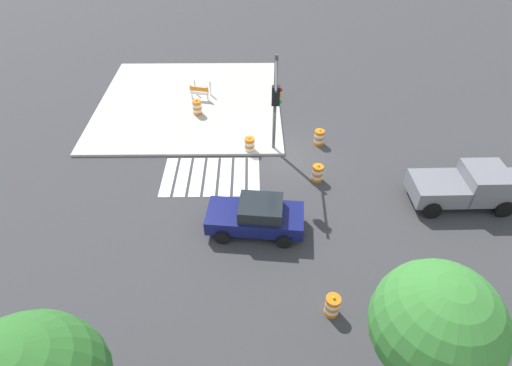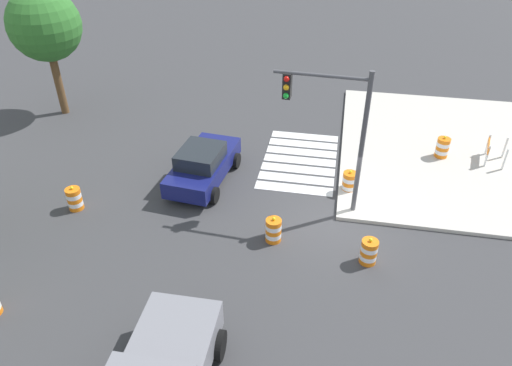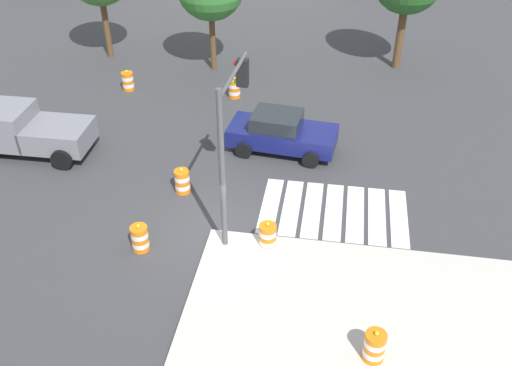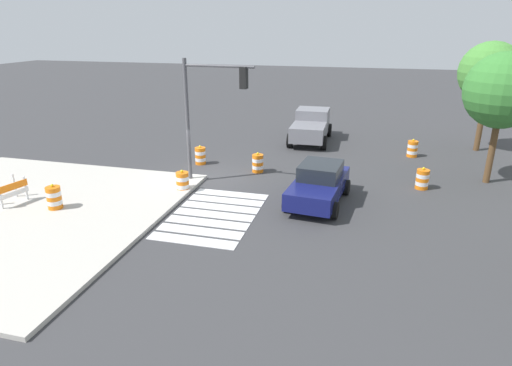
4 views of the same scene
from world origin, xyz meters
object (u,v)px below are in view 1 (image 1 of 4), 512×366
traffic_barrel_far_curb (332,305)px  traffic_barrel_near_corner (319,137)px  traffic_barrel_crosswalk_end (250,145)px  traffic_barrel_median_far (472,303)px  street_tree_streetside_near (436,326)px  traffic_barrel_on_sidewalk (197,107)px  traffic_barrel_median_near (317,173)px  construction_barricade (200,90)px  pickup_truck (470,186)px  sports_car (256,216)px  traffic_light_pole (276,98)px

traffic_barrel_far_curb → traffic_barrel_near_corner: bearing=-94.9°
traffic_barrel_crosswalk_end → traffic_barrel_median_far: (-8.30, 10.25, 0.00)m
traffic_barrel_crosswalk_end → street_tree_streetside_near: 14.67m
traffic_barrel_on_sidewalk → traffic_barrel_median_near: bearing=136.3°
traffic_barrel_near_corner → traffic_barrel_median_far: (-4.28, 10.99, 0.00)m
traffic_barrel_crosswalk_end → street_tree_streetside_near: (-4.75, 13.34, 3.81)m
construction_barricade → pickup_truck: bearing=143.5°
traffic_barrel_median_far → street_tree_streetside_near: 6.06m
traffic_barrel_on_sidewalk → street_tree_streetside_near: size_ratio=0.17×
pickup_truck → traffic_barrel_far_curb: 9.63m
pickup_truck → traffic_barrel_on_sidewalk: bearing=-30.7°
traffic_barrel_median_far → traffic_barrel_on_sidewalk: bearing=-50.8°
pickup_truck → traffic_barrel_crosswalk_end: pickup_truck is taller
pickup_truck → construction_barricade: bearing=-36.5°
sports_car → traffic_barrel_on_sidewalk: bearing=-69.9°
pickup_truck → traffic_barrel_far_curb: size_ratio=5.07×
traffic_barrel_near_corner → construction_barricade: (7.35, -5.27, 0.27)m
traffic_barrel_median_near → construction_barricade: 10.95m
pickup_truck → construction_barricade: pickup_truck is taller
sports_car → traffic_barrel_crosswalk_end: 5.99m
traffic_barrel_crosswalk_end → sports_car: bearing=93.0°
traffic_light_pole → street_tree_streetside_near: 12.88m
traffic_barrel_on_sidewalk → pickup_truck: bearing=149.3°
traffic_barrel_median_far → street_tree_streetside_near: (3.56, 3.09, 3.81)m
traffic_barrel_near_corner → traffic_barrel_crosswalk_end: 4.09m
traffic_barrel_crosswalk_end → traffic_barrel_far_curb: (-3.07, 10.30, 0.00)m
pickup_truck → construction_barricade: size_ratio=3.77×
traffic_barrel_median_near → traffic_barrel_crosswalk_end: bearing=-35.9°
traffic_barrel_crosswalk_end → traffic_light_pole: size_ratio=0.19×
traffic_barrel_crosswalk_end → street_tree_streetside_near: bearing=109.6°
sports_car → traffic_barrel_median_near: (-3.20, -3.44, -0.36)m
traffic_barrel_near_corner → traffic_barrel_far_curb: 11.08m
sports_car → traffic_barrel_far_curb: bearing=122.5°
traffic_barrel_median_near → traffic_barrel_on_sidewalk: (6.84, -6.52, 0.15)m
traffic_barrel_near_corner → traffic_light_pole: bearing=31.7°
traffic_light_pole → street_tree_streetside_near: street_tree_streetside_near is taller
pickup_truck → traffic_barrel_median_near: size_ratio=5.07×
sports_car → street_tree_streetside_near: bearing=121.0°
traffic_barrel_median_near → traffic_light_pole: 4.40m
traffic_barrel_far_curb → street_tree_streetside_near: street_tree_streetside_near is taller
traffic_barrel_on_sidewalk → traffic_light_pole: (-4.64, 4.92, 3.31)m
sports_car → traffic_barrel_median_near: bearing=-133.0°
traffic_barrel_near_corner → traffic_barrel_median_far: same height
traffic_barrel_on_sidewalk → construction_barricade: (-0.00, -2.03, 0.12)m
traffic_barrel_median_near → street_tree_streetside_near: 11.53m
traffic_barrel_median_near → construction_barricade: size_ratio=0.74×
sports_car → traffic_barrel_on_sidewalk: sports_car is taller
traffic_barrel_far_curb → traffic_barrel_median_far: bearing=-179.4°
traffic_barrel_near_corner → traffic_barrel_on_sidewalk: 8.04m
traffic_barrel_median_far → traffic_barrel_far_curb: bearing=0.6°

